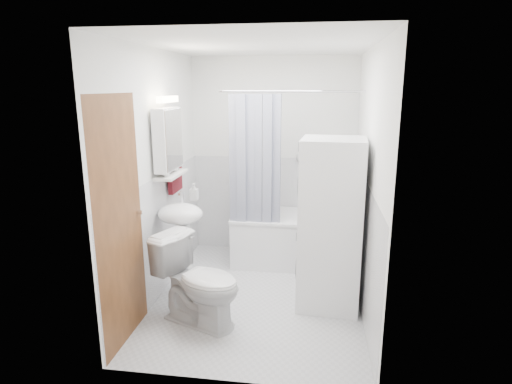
# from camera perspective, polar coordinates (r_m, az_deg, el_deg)

# --- Properties ---
(floor) EXTENTS (2.60, 2.60, 0.00)m
(floor) POSITION_cam_1_polar(r_m,az_deg,el_deg) (4.43, 0.37, -13.67)
(floor) COLOR silver
(floor) RESTS_ON ground
(room_walls) EXTENTS (2.60, 2.60, 2.60)m
(room_walls) POSITION_cam_1_polar(r_m,az_deg,el_deg) (3.96, 0.40, 5.75)
(room_walls) COLOR white
(room_walls) RESTS_ON ground
(wainscot) EXTENTS (1.98, 2.58, 2.58)m
(wainscot) POSITION_cam_1_polar(r_m,az_deg,el_deg) (4.46, 0.89, -5.07)
(wainscot) COLOR white
(wainscot) RESTS_ON ground
(door) EXTENTS (0.05, 2.00, 2.00)m
(door) POSITION_cam_1_polar(r_m,az_deg,el_deg) (3.80, -15.14, -2.62)
(door) COLOR brown
(door) RESTS_ON ground
(bathtub) EXTENTS (1.52, 0.72, 0.58)m
(bathtub) POSITION_cam_1_polar(r_m,az_deg,el_deg) (5.11, 5.60, -5.93)
(bathtub) COLOR white
(bathtub) RESTS_ON ground
(tub_spout) EXTENTS (0.04, 0.12, 0.04)m
(tub_spout) POSITION_cam_1_polar(r_m,az_deg,el_deg) (5.26, 8.09, 1.17)
(tub_spout) COLOR silver
(tub_spout) RESTS_ON room_walls
(curtain_rod) EXTENTS (1.70, 0.02, 0.02)m
(curtain_rod) POSITION_cam_1_polar(r_m,az_deg,el_deg) (4.51, 5.93, 13.21)
(curtain_rod) COLOR silver
(curtain_rod) RESTS_ON room_walls
(shower_curtain) EXTENTS (0.55, 0.02, 1.45)m
(shower_curtain) POSITION_cam_1_polar(r_m,az_deg,el_deg) (4.62, -0.23, 3.96)
(shower_curtain) COLOR #121A40
(shower_curtain) RESTS_ON curtain_rod
(sink) EXTENTS (0.44, 0.37, 1.04)m
(sink) POSITION_cam_1_polar(r_m,az_deg,el_deg) (4.25, -9.91, -4.78)
(sink) COLOR white
(sink) RESTS_ON ground
(medicine_cabinet) EXTENTS (0.13, 0.50, 0.71)m
(medicine_cabinet) POSITION_cam_1_polar(r_m,az_deg,el_deg) (4.27, -11.64, 7.11)
(medicine_cabinet) COLOR white
(medicine_cabinet) RESTS_ON room_walls
(shelf) EXTENTS (0.18, 0.54, 0.02)m
(shelf) POSITION_cam_1_polar(r_m,az_deg,el_deg) (4.32, -11.22, 2.30)
(shelf) COLOR silver
(shelf) RESTS_ON room_walls
(shower_caddy) EXTENTS (0.22, 0.06, 0.02)m
(shower_caddy) POSITION_cam_1_polar(r_m,az_deg,el_deg) (5.21, 8.73, 3.80)
(shower_caddy) COLOR silver
(shower_caddy) RESTS_ON room_walls
(towel) EXTENTS (0.07, 0.33, 0.79)m
(towel) POSITION_cam_1_polar(r_m,az_deg,el_deg) (4.54, -10.87, 5.02)
(towel) COLOR #501118
(towel) RESTS_ON room_walls
(washer_dryer) EXTENTS (0.61, 0.60, 1.60)m
(washer_dryer) POSITION_cam_1_polar(r_m,az_deg,el_deg) (4.05, 9.87, -4.26)
(washer_dryer) COLOR white
(washer_dryer) RESTS_ON ground
(toilet) EXTENTS (0.90, 0.72, 0.78)m
(toilet) POSITION_cam_1_polar(r_m,az_deg,el_deg) (3.85, -7.58, -11.79)
(toilet) COLOR white
(toilet) RESTS_ON ground
(soap_pump) EXTENTS (0.08, 0.17, 0.08)m
(soap_pump) POSITION_cam_1_polar(r_m,az_deg,el_deg) (4.46, -8.25, -0.52)
(soap_pump) COLOR gray
(soap_pump) RESTS_ON sink
(shelf_bottle) EXTENTS (0.07, 0.18, 0.07)m
(shelf_bottle) POSITION_cam_1_polar(r_m,az_deg,el_deg) (4.17, -11.92, 2.53)
(shelf_bottle) COLOR gray
(shelf_bottle) RESTS_ON shelf
(shelf_cup) EXTENTS (0.10, 0.09, 0.10)m
(shelf_cup) POSITION_cam_1_polar(r_m,az_deg,el_deg) (4.42, -10.75, 3.41)
(shelf_cup) COLOR gray
(shelf_cup) RESTS_ON shelf
(shampoo_a) EXTENTS (0.13, 0.17, 0.13)m
(shampoo_a) POSITION_cam_1_polar(r_m,az_deg,el_deg) (5.20, 6.09, 4.71)
(shampoo_a) COLOR gray
(shampoo_a) RESTS_ON shower_caddy
(shampoo_b) EXTENTS (0.08, 0.21, 0.08)m
(shampoo_b) POSITION_cam_1_polar(r_m,az_deg,el_deg) (5.20, 7.41, 4.39)
(shampoo_b) COLOR navy
(shampoo_b) RESTS_ON shower_caddy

